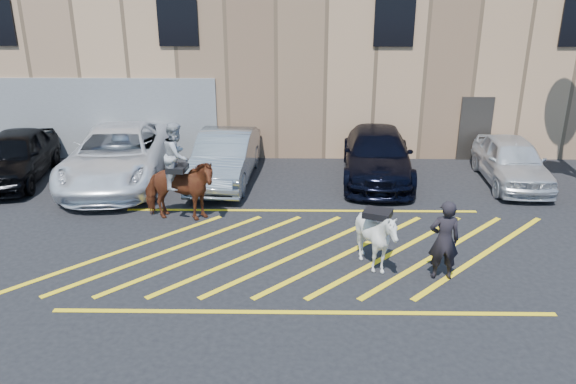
{
  "coord_description": "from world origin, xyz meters",
  "views": [
    {
      "loc": [
        -0.16,
        -11.9,
        5.88
      ],
      "look_at": [
        -0.33,
        0.2,
        1.3
      ],
      "focal_mm": 35.0,
      "sensor_mm": 36.0,
      "label": 1
    }
  ],
  "objects_px": {
    "car_blue_suv": "(377,155)",
    "car_silver_sedan": "(225,157)",
    "handler": "(444,240)",
    "car_white_suv": "(512,161)",
    "saddled_white": "(376,238)",
    "car_black_suv": "(14,156)",
    "mounted_bay": "(178,182)",
    "car_white_pickup": "(118,155)"
  },
  "relations": [
    {
      "from": "car_black_suv",
      "to": "car_white_pickup",
      "type": "xyz_separation_m",
      "value": [
        3.25,
        -0.06,
        0.06
      ]
    },
    {
      "from": "car_black_suv",
      "to": "car_blue_suv",
      "type": "distance_m",
      "value": 11.27
    },
    {
      "from": "car_blue_suv",
      "to": "car_white_suv",
      "type": "distance_m",
      "value": 4.07
    },
    {
      "from": "mounted_bay",
      "to": "saddled_white",
      "type": "distance_m",
      "value": 5.41
    },
    {
      "from": "car_silver_sedan",
      "to": "saddled_white",
      "type": "bearing_deg",
      "value": -51.73
    },
    {
      "from": "car_silver_sedan",
      "to": "saddled_white",
      "type": "relative_size",
      "value": 2.77
    },
    {
      "from": "handler",
      "to": "car_silver_sedan",
      "type": "bearing_deg",
      "value": -47.84
    },
    {
      "from": "mounted_bay",
      "to": "saddled_white",
      "type": "bearing_deg",
      "value": -28.98
    },
    {
      "from": "handler",
      "to": "mounted_bay",
      "type": "distance_m",
      "value": 6.76
    },
    {
      "from": "handler",
      "to": "mounted_bay",
      "type": "relative_size",
      "value": 0.67
    },
    {
      "from": "car_blue_suv",
      "to": "saddled_white",
      "type": "relative_size",
      "value": 3.07
    },
    {
      "from": "car_white_pickup",
      "to": "car_blue_suv",
      "type": "distance_m",
      "value": 8.03
    },
    {
      "from": "car_white_suv",
      "to": "car_black_suv",
      "type": "bearing_deg",
      "value": -177.03
    },
    {
      "from": "car_white_suv",
      "to": "car_white_pickup",
      "type": "bearing_deg",
      "value": -176.78
    },
    {
      "from": "car_blue_suv",
      "to": "car_silver_sedan",
      "type": "bearing_deg",
      "value": -170.5
    },
    {
      "from": "car_blue_suv",
      "to": "saddled_white",
      "type": "distance_m",
      "value": 6.13
    },
    {
      "from": "car_blue_suv",
      "to": "handler",
      "type": "bearing_deg",
      "value": -80.65
    },
    {
      "from": "car_blue_suv",
      "to": "car_white_suv",
      "type": "xyz_separation_m",
      "value": [
        4.05,
        -0.46,
        -0.04
      ]
    },
    {
      "from": "car_white_pickup",
      "to": "car_silver_sedan",
      "type": "height_order",
      "value": "car_white_pickup"
    },
    {
      "from": "car_silver_sedan",
      "to": "car_white_suv",
      "type": "bearing_deg",
      "value": 3.35
    },
    {
      "from": "car_white_suv",
      "to": "mounted_bay",
      "type": "bearing_deg",
      "value": -159.52
    },
    {
      "from": "saddled_white",
      "to": "car_white_pickup",
      "type": "bearing_deg",
      "value": 142.07
    },
    {
      "from": "car_white_pickup",
      "to": "car_silver_sedan",
      "type": "relative_size",
      "value": 1.3
    },
    {
      "from": "car_black_suv",
      "to": "car_silver_sedan",
      "type": "distance_m",
      "value": 6.53
    },
    {
      "from": "car_silver_sedan",
      "to": "car_white_suv",
      "type": "height_order",
      "value": "car_silver_sedan"
    },
    {
      "from": "car_white_suv",
      "to": "mounted_bay",
      "type": "distance_m",
      "value": 10.07
    },
    {
      "from": "handler",
      "to": "saddled_white",
      "type": "bearing_deg",
      "value": -13.59
    },
    {
      "from": "car_blue_suv",
      "to": "car_white_suv",
      "type": "height_order",
      "value": "car_blue_suv"
    },
    {
      "from": "car_blue_suv",
      "to": "saddled_white",
      "type": "xyz_separation_m",
      "value": [
        -0.83,
        -6.07,
        -0.01
      ]
    },
    {
      "from": "car_white_pickup",
      "to": "saddled_white",
      "type": "xyz_separation_m",
      "value": [
        7.18,
        -5.6,
        -0.1
      ]
    },
    {
      "from": "saddled_white",
      "to": "handler",
      "type": "bearing_deg",
      "value": -14.74
    },
    {
      "from": "car_white_pickup",
      "to": "handler",
      "type": "distance_m",
      "value": 10.4
    },
    {
      "from": "car_black_suv",
      "to": "car_white_suv",
      "type": "bearing_deg",
      "value": -7.41
    },
    {
      "from": "car_black_suv",
      "to": "handler",
      "type": "xyz_separation_m",
      "value": [
        11.78,
        -6.01,
        0.09
      ]
    },
    {
      "from": "car_black_suv",
      "to": "saddled_white",
      "type": "bearing_deg",
      "value": -35.72
    },
    {
      "from": "car_blue_suv",
      "to": "car_black_suv",
      "type": "bearing_deg",
      "value": -173.12
    },
    {
      "from": "car_blue_suv",
      "to": "handler",
      "type": "xyz_separation_m",
      "value": [
        0.51,
        -6.42,
        0.12
      ]
    },
    {
      "from": "handler",
      "to": "mounted_bay",
      "type": "bearing_deg",
      "value": -24.92
    },
    {
      "from": "car_silver_sedan",
      "to": "saddled_white",
      "type": "xyz_separation_m",
      "value": [
        3.9,
        -5.68,
        -0.03
      ]
    },
    {
      "from": "car_black_suv",
      "to": "car_white_suv",
      "type": "relative_size",
      "value": 1.1
    },
    {
      "from": "car_white_suv",
      "to": "car_silver_sedan",
      "type": "bearing_deg",
      "value": -177.3
    },
    {
      "from": "car_white_pickup",
      "to": "handler",
      "type": "xyz_separation_m",
      "value": [
        8.53,
        -5.95,
        0.03
      ]
    }
  ]
}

